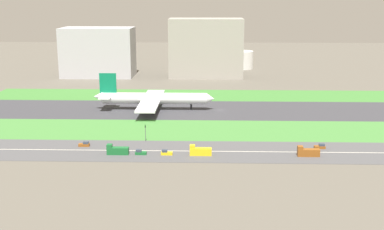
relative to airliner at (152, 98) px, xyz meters
name	(u,v)px	position (x,y,z in m)	size (l,w,h in m)	color
ground_plane	(220,110)	(36.98, 0.00, -6.23)	(800.00, 800.00, 0.00)	#5B564C
runway	(220,110)	(36.98, 0.00, -6.18)	(280.00, 46.00, 0.10)	#38383D
grass_median_north	(219,95)	(36.98, 41.00, -6.18)	(280.00, 36.00, 0.10)	#3D7A33
grass_median_south	(223,130)	(36.98, -41.00, -6.18)	(280.00, 36.00, 0.10)	#427F38
highway	(225,151)	(36.98, -73.00, -6.18)	(280.00, 28.00, 0.10)	#4C4C4F
highway_centerline	(225,151)	(36.98, -73.00, -6.13)	(266.00, 0.50, 0.01)	silver
airliner	(152,98)	(0.00, 0.00, 0.00)	(65.00, 56.00, 19.70)	white
truck_1	(308,152)	(68.46, -78.00, -4.56)	(8.40, 2.50, 4.00)	brown
car_2	(140,152)	(4.12, -78.00, -5.31)	(4.40, 1.80, 2.00)	#19662D
car_0	(85,144)	(-20.01, -68.00, -5.31)	(4.40, 1.80, 2.00)	brown
car_5	(166,153)	(14.17, -78.00, -5.31)	(4.40, 1.80, 2.00)	yellow
car_3	(320,146)	(75.47, -68.00, -5.31)	(4.40, 1.80, 2.00)	brown
truck_2	(200,151)	(27.21, -78.00, -4.56)	(8.40, 2.50, 4.00)	yellow
truck_0	(117,150)	(-4.85, -78.00, -4.56)	(8.40, 2.50, 4.00)	#19662D
traffic_light	(145,132)	(3.96, -60.01, -1.94)	(0.36, 0.50, 7.20)	#4C4C51
terminal_building	(98,52)	(-53.02, 114.00, 12.18)	(53.52, 29.74, 36.82)	#B2B2B7
hangar_building	(206,48)	(28.71, 114.00, 15.62)	(54.89, 27.74, 43.71)	#9E998E
fuel_tank_west	(198,60)	(22.31, 159.00, 0.77)	(22.58, 22.58, 14.00)	silver
fuel_tank_centre	(241,60)	(58.63, 159.00, 1.14)	(19.81, 19.81, 14.74)	silver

